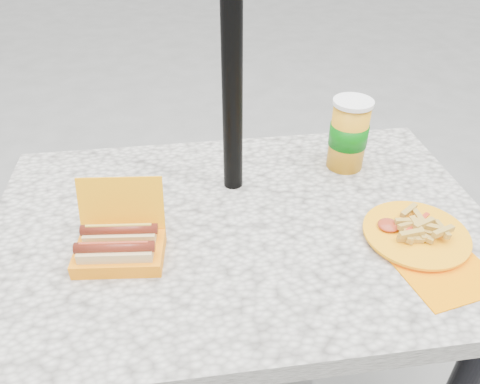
{
  "coord_description": "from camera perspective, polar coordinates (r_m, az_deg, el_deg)",
  "views": [
    {
      "loc": [
        -0.13,
        -0.86,
        1.47
      ],
      "look_at": [
        0.0,
        0.05,
        0.8
      ],
      "focal_mm": 35.0,
      "sensor_mm": 36.0,
      "label": 1
    }
  ],
  "objects": [
    {
      "name": "fries_plate",
      "position": [
        1.14,
        20.83,
        -5.01
      ],
      "size": [
        0.24,
        0.34,
        0.05
      ],
      "rotation": [
        0.0,
        0.0,
        0.42
      ],
      "color": "#FF8600",
      "rests_on": "picnic_table"
    },
    {
      "name": "umbrella_pole",
      "position": [
        1.09,
        -0.99,
        16.24
      ],
      "size": [
        0.05,
        0.05,
        2.2
      ],
      "primitive_type": "cylinder",
      "color": "black",
      "rests_on": "ground"
    },
    {
      "name": "soda_cup",
      "position": [
        1.31,
        13.09,
        6.87
      ],
      "size": [
        0.11,
        0.11,
        0.2
      ],
      "rotation": [
        0.0,
        0.0,
        -0.09
      ],
      "color": "orange",
      "rests_on": "picnic_table"
    },
    {
      "name": "hotdog_box",
      "position": [
        1.05,
        -14.5,
        -6.27
      ],
      "size": [
        0.2,
        0.18,
        0.15
      ],
      "rotation": [
        0.0,
        0.0,
        -0.1
      ],
      "color": "#FF9E0A",
      "rests_on": "picnic_table"
    },
    {
      "name": "picnic_table",
      "position": [
        1.2,
        0.2,
        -7.64
      ],
      "size": [
        1.2,
        0.8,
        0.75
      ],
      "color": "beige",
      "rests_on": "ground"
    }
  ]
}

